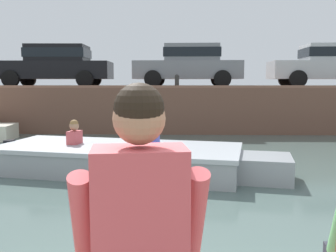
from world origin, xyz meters
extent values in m
plane|color=#4C605B|center=(0.00, 5.15, 0.00)|extent=(400.00, 400.00, 0.00)
cube|color=brown|center=(0.00, 13.30, 0.77)|extent=(60.00, 6.00, 1.55)
cube|color=brown|center=(0.00, 10.42, 1.59)|extent=(60.00, 0.24, 0.08)
cube|color=#93999E|center=(-1.08, 5.12, 0.22)|extent=(4.87, 2.65, 0.44)
cube|color=#93999E|center=(1.63, 4.58, 0.22)|extent=(1.10, 1.14, 0.44)
cube|color=#B1B7BD|center=(-1.08, 5.12, 0.48)|extent=(4.94, 2.72, 0.08)
cube|color=brown|center=(-1.42, 5.19, 0.38)|extent=(0.55, 1.63, 0.06)
cube|color=black|center=(-3.44, 5.59, 0.32)|extent=(0.20, 0.23, 0.45)
cube|color=#4C51B2|center=(-0.40, 4.99, 0.56)|extent=(0.26, 0.35, 0.44)
sphere|color=#A37556|center=(-0.40, 4.99, 0.88)|extent=(0.19, 0.19, 0.19)
sphere|color=olive|center=(-0.40, 4.99, 0.92)|extent=(0.17, 0.17, 0.17)
cube|color=#C64C51|center=(-1.99, 5.30, 0.56)|extent=(0.26, 0.35, 0.44)
sphere|color=#A37556|center=(-1.99, 5.30, 0.88)|extent=(0.19, 0.19, 0.19)
sphere|color=olive|center=(-1.99, 5.30, 0.92)|extent=(0.17, 0.17, 0.17)
cube|color=black|center=(-4.56, 11.97, 2.17)|extent=(4.26, 1.82, 0.64)
cube|color=black|center=(-4.39, 11.98, 2.79)|extent=(2.15, 1.54, 0.60)
cube|color=black|center=(-4.39, 11.98, 2.79)|extent=(2.24, 1.58, 0.33)
cylinder|color=black|center=(-5.83, 11.07, 1.85)|extent=(0.61, 0.20, 0.60)
cylinder|color=black|center=(-5.90, 12.77, 1.85)|extent=(0.61, 0.20, 0.60)
cylinder|color=black|center=(-3.23, 11.17, 1.85)|extent=(0.61, 0.20, 0.60)
cylinder|color=black|center=(-3.29, 12.87, 1.85)|extent=(0.61, 0.20, 0.60)
cube|color=slate|center=(0.41, 11.97, 2.17)|extent=(3.94, 1.86, 0.64)
cube|color=slate|center=(0.57, 11.97, 2.79)|extent=(1.99, 1.60, 0.60)
cube|color=black|center=(0.57, 11.97, 2.79)|extent=(2.07, 1.63, 0.33)
cylinder|color=black|center=(-0.82, 11.11, 1.85)|extent=(0.60, 0.20, 0.60)
cylinder|color=black|center=(-0.77, 12.90, 1.85)|extent=(0.60, 0.20, 0.60)
cylinder|color=black|center=(1.59, 11.04, 1.85)|extent=(0.60, 0.20, 0.60)
cylinder|color=black|center=(1.64, 12.83, 1.85)|extent=(0.60, 0.20, 0.60)
cube|color=#B7BABC|center=(5.54, 11.97, 2.17)|extent=(4.21, 1.83, 0.64)
cube|color=#B7BABC|center=(5.71, 11.96, 2.79)|extent=(2.13, 1.54, 0.60)
cube|color=black|center=(5.71, 11.96, 2.79)|extent=(2.21, 1.58, 0.33)
cylinder|color=black|center=(4.22, 11.17, 1.85)|extent=(0.61, 0.20, 0.60)
cylinder|color=black|center=(4.29, 12.87, 1.85)|extent=(0.61, 0.20, 0.60)
cylinder|color=#2D2B28|center=(0.02, 10.55, 1.72)|extent=(0.14, 0.14, 0.35)
sphere|color=#2D2B28|center=(0.02, 10.55, 1.92)|extent=(0.15, 0.15, 0.15)
cube|color=#C64C51|center=(-0.06, -0.61, 1.25)|extent=(0.39, 0.27, 0.52)
cylinder|color=#C64C51|center=(0.15, -0.53, 1.19)|extent=(0.13, 0.29, 0.47)
cylinder|color=#C64C51|center=(-0.29, -0.59, 1.19)|extent=(0.13, 0.29, 0.47)
sphere|color=#A37556|center=(-0.06, -0.61, 1.62)|extent=(0.20, 0.20, 0.20)
sphere|color=black|center=(-0.06, -0.62, 1.66)|extent=(0.19, 0.19, 0.19)
camera|label=1|loc=(0.09, -2.00, 1.75)|focal=40.00mm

